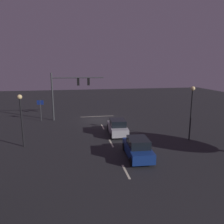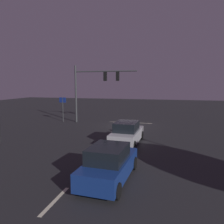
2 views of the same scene
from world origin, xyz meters
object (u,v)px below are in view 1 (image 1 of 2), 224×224
at_px(traffic_signal_assembly, 69,88).
at_px(street_lamp_right_kerb, 21,111).
at_px(car_approaching, 117,127).
at_px(route_sign, 40,106).
at_px(car_distant, 138,148).
at_px(street_lamp_left_kerb, 192,103).

bearing_deg(traffic_signal_assembly, street_lamp_right_kerb, 66.62).
xyz_separation_m(car_approaching, route_sign, (9.17, -7.69, 1.32)).
xyz_separation_m(car_distant, street_lamp_left_kerb, (-6.56, -3.26, 3.03)).
distance_m(car_distant, street_lamp_right_kerb, 11.12).
distance_m(traffic_signal_assembly, car_distant, 15.80).
bearing_deg(car_distant, street_lamp_left_kerb, -153.58).
xyz_separation_m(traffic_signal_assembly, street_lamp_left_kerb, (-12.13, 11.04, -0.72)).
bearing_deg(street_lamp_left_kerb, street_lamp_right_kerb, -3.70).
height_order(traffic_signal_assembly, route_sign, traffic_signal_assembly).
relative_size(traffic_signal_assembly, route_sign, 2.46).
distance_m(car_approaching, street_lamp_left_kerb, 8.21).
relative_size(car_distant, street_lamp_left_kerb, 0.81).
bearing_deg(street_lamp_right_kerb, street_lamp_left_kerb, 176.30).
bearing_deg(car_distant, traffic_signal_assembly, -68.71).
bearing_deg(street_lamp_right_kerb, route_sign, -92.09).
relative_size(car_approaching, route_sign, 1.51).
bearing_deg(street_lamp_left_kerb, car_approaching, -25.03).
bearing_deg(car_approaching, street_lamp_left_kerb, 154.97).
relative_size(traffic_signal_assembly, car_approaching, 1.63).
height_order(street_lamp_right_kerb, route_sign, street_lamp_right_kerb).
bearing_deg(street_lamp_right_kerb, traffic_signal_assembly, -113.38).
bearing_deg(route_sign, street_lamp_right_kerb, 87.91).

